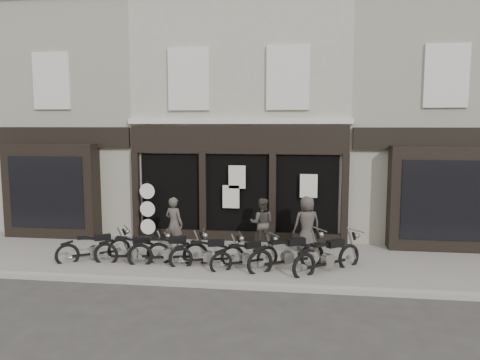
# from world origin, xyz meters

# --- Properties ---
(ground_plane) EXTENTS (90.00, 90.00, 0.00)m
(ground_plane) POSITION_xyz_m (0.00, 0.00, 0.00)
(ground_plane) COLOR #2D2B28
(ground_plane) RESTS_ON ground
(pavement) EXTENTS (30.00, 4.20, 0.12)m
(pavement) POSITION_xyz_m (0.00, 0.90, 0.06)
(pavement) COLOR slate
(pavement) RESTS_ON ground_plane
(kerb) EXTENTS (30.00, 0.25, 0.13)m
(kerb) POSITION_xyz_m (0.00, -1.25, 0.07)
(kerb) COLOR gray
(kerb) RESTS_ON ground_plane
(central_building) EXTENTS (7.30, 6.22, 8.34)m
(central_building) POSITION_xyz_m (0.00, 5.95, 4.08)
(central_building) COLOR #A9A191
(central_building) RESTS_ON ground
(neighbour_left) EXTENTS (5.60, 6.73, 8.34)m
(neighbour_left) POSITION_xyz_m (-6.35, 5.90, 4.04)
(neighbour_left) COLOR gray
(neighbour_left) RESTS_ON ground
(neighbour_right) EXTENTS (5.60, 6.73, 8.34)m
(neighbour_right) POSITION_xyz_m (6.35, 5.90, 4.04)
(neighbour_right) COLOR gray
(neighbour_right) RESTS_ON ground
(motorcycle_0) EXTENTS (1.85, 1.35, 1.00)m
(motorcycle_0) POSITION_xyz_m (-3.72, 0.20, 0.40)
(motorcycle_0) COLOR black
(motorcycle_0) RESTS_ON ground
(motorcycle_1) EXTENTS (2.16, 0.61, 1.03)m
(motorcycle_1) POSITION_xyz_m (-2.53, 0.07, 0.41)
(motorcycle_1) COLOR black
(motorcycle_1) RESTS_ON ground
(motorcycle_2) EXTENTS (2.20, 0.78, 1.07)m
(motorcycle_2) POSITION_xyz_m (-1.51, 0.08, 0.42)
(motorcycle_2) COLOR black
(motorcycle_2) RESTS_ON ground
(motorcycle_3) EXTENTS (2.03, 0.82, 0.99)m
(motorcycle_3) POSITION_xyz_m (-0.41, 0.08, 0.39)
(motorcycle_3) COLOR black
(motorcycle_3) RESTS_ON ground
(motorcycle_4) EXTENTS (1.79, 1.28, 0.96)m
(motorcycle_4) POSITION_xyz_m (0.62, 0.04, 0.38)
(motorcycle_4) COLOR black
(motorcycle_4) RESTS_ON ground
(motorcycle_5) EXTENTS (2.08, 1.51, 1.12)m
(motorcycle_5) POSITION_xyz_m (1.75, 0.08, 0.44)
(motorcycle_5) COLOR black
(motorcycle_5) RESTS_ON ground
(motorcycle_6) EXTENTS (1.92, 1.70, 1.11)m
(motorcycle_6) POSITION_xyz_m (2.81, 0.04, 0.44)
(motorcycle_6) COLOR black
(motorcycle_6) RESTS_ON ground
(man_left) EXTENTS (0.70, 0.58, 1.64)m
(man_left) POSITION_xyz_m (-1.75, 1.47, 0.94)
(man_left) COLOR #433D37
(man_left) RESTS_ON pavement
(man_centre) EXTENTS (0.77, 0.60, 1.56)m
(man_centre) POSITION_xyz_m (0.87, 2.13, 0.90)
(man_centre) COLOR #3A362F
(man_centre) RESTS_ON pavement
(man_right) EXTENTS (0.95, 0.78, 1.68)m
(man_right) POSITION_xyz_m (2.26, 1.90, 0.96)
(man_right) COLOR #3B3531
(man_right) RESTS_ON pavement
(advert_sign_post) EXTENTS (0.51, 0.33, 2.10)m
(advert_sign_post) POSITION_xyz_m (-2.92, 2.49, 1.02)
(advert_sign_post) COLOR black
(advert_sign_post) RESTS_ON ground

